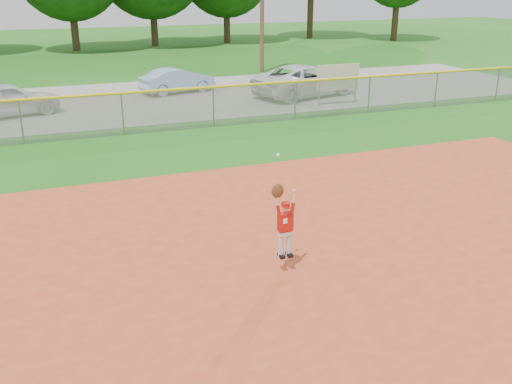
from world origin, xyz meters
TOP-DOWN VIEW (x-y plane):
  - ground at (0.00, 0.00)m, footprint 120.00×120.00m
  - clay_infield at (0.00, -3.00)m, footprint 24.00×16.00m
  - parking_strip at (0.00, 16.00)m, footprint 44.00×10.00m
  - car_white_a at (-3.87, 14.57)m, footprint 4.27×2.65m
  - car_blue at (3.68, 17.08)m, footprint 3.79×2.06m
  - car_white_b at (9.11, 14.20)m, footprint 5.68×3.81m
  - sponsor_sign at (9.56, 11.88)m, footprint 2.00×0.11m
  - outfield_fence at (0.00, 10.00)m, footprint 40.06×0.10m
  - ballplayer at (1.23, -1.34)m, footprint 0.48×0.21m

SIDE VIEW (x-z plane):
  - ground at x=0.00m, z-range 0.00..0.00m
  - parking_strip at x=0.00m, z-range 0.00..0.03m
  - clay_infield at x=0.00m, z-range 0.00..0.04m
  - car_blue at x=3.68m, z-range 0.03..1.21m
  - car_white_a at x=-3.87m, z-range 0.03..1.39m
  - car_white_b at x=9.11m, z-range 0.03..1.48m
  - outfield_fence at x=0.00m, z-range 0.11..1.66m
  - ballplayer at x=1.23m, z-range 0.05..2.08m
  - sponsor_sign at x=9.56m, z-range 0.28..2.06m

